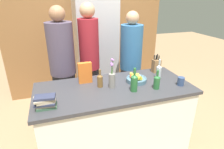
{
  "coord_description": "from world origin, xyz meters",
  "views": [
    {
      "loc": [
        -0.64,
        -1.91,
        1.89
      ],
      "look_at": [
        0.0,
        0.1,
        1.0
      ],
      "focal_mm": 30.0,
      "sensor_mm": 36.0,
      "label": 1
    }
  ],
  "objects_px": {
    "fruit_bowl": "(136,79)",
    "person_in_red_tee": "(131,60)",
    "refrigerator": "(96,51)",
    "person_at_sink": "(63,64)",
    "cereal_box": "(85,73)",
    "bottle_vinegar": "(100,80)",
    "coffee_mug": "(181,81)",
    "flower_vase": "(112,78)",
    "knife_block": "(156,66)",
    "bottle_water": "(157,82)",
    "person_in_blue": "(90,57)",
    "bottle_oil": "(134,82)",
    "bottle_wine": "(159,71)",
    "book_stack": "(46,102)"
  },
  "relations": [
    {
      "from": "fruit_bowl",
      "to": "person_in_red_tee",
      "type": "relative_size",
      "value": 0.15
    },
    {
      "from": "refrigerator",
      "to": "person_at_sink",
      "type": "height_order",
      "value": "refrigerator"
    },
    {
      "from": "cereal_box",
      "to": "bottle_vinegar",
      "type": "distance_m",
      "value": 0.23
    },
    {
      "from": "refrigerator",
      "to": "coffee_mug",
      "type": "height_order",
      "value": "refrigerator"
    },
    {
      "from": "flower_vase",
      "to": "bottle_vinegar",
      "type": "xyz_separation_m",
      "value": [
        -0.13,
        0.06,
        -0.03
      ]
    },
    {
      "from": "knife_block",
      "to": "coffee_mug",
      "type": "bearing_deg",
      "value": -81.56
    },
    {
      "from": "bottle_water",
      "to": "person_in_red_tee",
      "type": "bearing_deg",
      "value": 86.79
    },
    {
      "from": "fruit_bowl",
      "to": "flower_vase",
      "type": "bearing_deg",
      "value": -170.53
    },
    {
      "from": "knife_block",
      "to": "person_in_blue",
      "type": "height_order",
      "value": "person_in_blue"
    },
    {
      "from": "bottle_oil",
      "to": "bottle_wine",
      "type": "xyz_separation_m",
      "value": [
        0.44,
        0.21,
        -0.0
      ]
    },
    {
      "from": "knife_block",
      "to": "cereal_box",
      "type": "bearing_deg",
      "value": -177.48
    },
    {
      "from": "knife_block",
      "to": "book_stack",
      "type": "bearing_deg",
      "value": -161.32
    },
    {
      "from": "flower_vase",
      "to": "bottle_oil",
      "type": "xyz_separation_m",
      "value": [
        0.21,
        -0.16,
        -0.01
      ]
    },
    {
      "from": "person_at_sink",
      "to": "book_stack",
      "type": "bearing_deg",
      "value": -84.57
    },
    {
      "from": "bottle_vinegar",
      "to": "person_in_red_tee",
      "type": "distance_m",
      "value": 0.93
    },
    {
      "from": "person_at_sink",
      "to": "person_in_blue",
      "type": "xyz_separation_m",
      "value": [
        0.4,
        0.05,
        0.04
      ]
    },
    {
      "from": "bottle_vinegar",
      "to": "flower_vase",
      "type": "bearing_deg",
      "value": -23.36
    },
    {
      "from": "flower_vase",
      "to": "bottle_vinegar",
      "type": "relative_size",
      "value": 1.65
    },
    {
      "from": "knife_block",
      "to": "person_in_red_tee",
      "type": "bearing_deg",
      "value": 116.48
    },
    {
      "from": "cereal_box",
      "to": "bottle_water",
      "type": "xyz_separation_m",
      "value": [
        0.76,
        -0.42,
        -0.04
      ]
    },
    {
      "from": "bottle_oil",
      "to": "person_in_red_tee",
      "type": "distance_m",
      "value": 0.92
    },
    {
      "from": "bottle_vinegar",
      "to": "person_in_red_tee",
      "type": "height_order",
      "value": "person_in_red_tee"
    },
    {
      "from": "bottle_wine",
      "to": "refrigerator",
      "type": "bearing_deg",
      "value": 110.67
    },
    {
      "from": "book_stack",
      "to": "bottle_oil",
      "type": "relative_size",
      "value": 0.76
    },
    {
      "from": "flower_vase",
      "to": "knife_block",
      "type": "bearing_deg",
      "value": 20.23
    },
    {
      "from": "refrigerator",
      "to": "bottle_water",
      "type": "bearing_deg",
      "value": -77.67
    },
    {
      "from": "book_stack",
      "to": "person_at_sink",
      "type": "distance_m",
      "value": 0.95
    },
    {
      "from": "fruit_bowl",
      "to": "knife_block",
      "type": "distance_m",
      "value": 0.47
    },
    {
      "from": "person_in_red_tee",
      "to": "flower_vase",
      "type": "bearing_deg",
      "value": -132.79
    },
    {
      "from": "fruit_bowl",
      "to": "cereal_box",
      "type": "height_order",
      "value": "cereal_box"
    },
    {
      "from": "refrigerator",
      "to": "person_at_sink",
      "type": "xyz_separation_m",
      "value": [
        -0.65,
        -0.72,
        0.06
      ]
    },
    {
      "from": "bottle_water",
      "to": "person_at_sink",
      "type": "bearing_deg",
      "value": 138.78
    },
    {
      "from": "knife_block",
      "to": "bottle_oil",
      "type": "bearing_deg",
      "value": -140.72
    },
    {
      "from": "fruit_bowl",
      "to": "book_stack",
      "type": "relative_size",
      "value": 1.22
    },
    {
      "from": "coffee_mug",
      "to": "book_stack",
      "type": "relative_size",
      "value": 0.56
    },
    {
      "from": "bottle_oil",
      "to": "bottle_vinegar",
      "type": "relative_size",
      "value": 1.28
    },
    {
      "from": "flower_vase",
      "to": "bottle_oil",
      "type": "height_order",
      "value": "flower_vase"
    },
    {
      "from": "refrigerator",
      "to": "cereal_box",
      "type": "xyz_separation_m",
      "value": [
        -0.41,
        -1.18,
        0.07
      ]
    },
    {
      "from": "refrigerator",
      "to": "cereal_box",
      "type": "bearing_deg",
      "value": -109.28
    },
    {
      "from": "coffee_mug",
      "to": "person_in_red_tee",
      "type": "distance_m",
      "value": 0.94
    },
    {
      "from": "knife_block",
      "to": "person_in_blue",
      "type": "bearing_deg",
      "value": 151.69
    },
    {
      "from": "bottle_vinegar",
      "to": "person_in_red_tee",
      "type": "xyz_separation_m",
      "value": [
        0.67,
        0.64,
        -0.01
      ]
    },
    {
      "from": "knife_block",
      "to": "refrigerator",
      "type": "bearing_deg",
      "value": 118.26
    },
    {
      "from": "fruit_bowl",
      "to": "person_in_red_tee",
      "type": "bearing_deg",
      "value": 72.98
    },
    {
      "from": "bottle_oil",
      "to": "person_at_sink",
      "type": "distance_m",
      "value": 1.12
    },
    {
      "from": "fruit_bowl",
      "to": "flower_vase",
      "type": "distance_m",
      "value": 0.35
    },
    {
      "from": "knife_block",
      "to": "bottle_wine",
      "type": "xyz_separation_m",
      "value": [
        -0.1,
        -0.23,
        0.01
      ]
    },
    {
      "from": "bottle_vinegar",
      "to": "bottle_oil",
      "type": "bearing_deg",
      "value": -32.79
    },
    {
      "from": "person_in_red_tee",
      "to": "bottle_wine",
      "type": "bearing_deg",
      "value": -85.29
    },
    {
      "from": "bottle_vinegar",
      "to": "bottle_water",
      "type": "bearing_deg",
      "value": -21.67
    }
  ]
}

